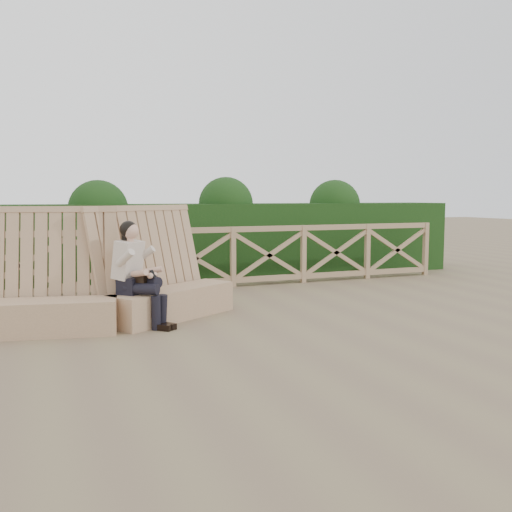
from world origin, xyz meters
name	(u,v)px	position (x,y,z in m)	size (l,w,h in m)	color
ground	(274,332)	(0.00, 0.00, 0.00)	(60.00, 60.00, 0.00)	brown
bench	(106,295)	(-1.83, 1.19, 0.39)	(3.65, 1.63, 1.55)	#967655
woman	(136,271)	(-1.48, 0.97, 0.71)	(0.75, 0.80, 1.34)	black
guardrail	(195,258)	(0.00, 3.50, 0.55)	(10.10, 0.09, 1.10)	#957357
hedge	(178,242)	(0.00, 4.70, 0.75)	(12.00, 1.20, 1.50)	black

